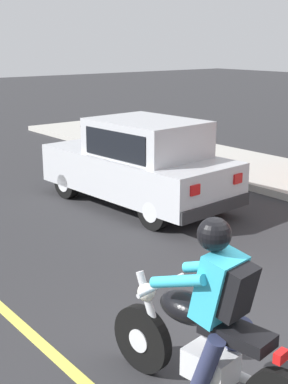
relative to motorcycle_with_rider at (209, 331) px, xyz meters
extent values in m
cylinder|color=black|center=(-0.10, 0.71, -0.37)|extent=(0.19, 0.63, 0.62)
cylinder|color=silver|center=(-0.10, 0.71, -0.37)|extent=(0.15, 0.23, 0.22)
cube|color=silver|center=(0.00, -0.03, -0.29)|extent=(0.33, 0.44, 0.24)
ellipsoid|color=black|center=(-0.03, 0.22, 0.12)|extent=(0.37, 0.56, 0.24)
cube|color=black|center=(0.03, -0.26, 0.08)|extent=(0.34, 0.59, 0.10)
cylinder|color=silver|center=(-0.09, 0.61, -0.05)|extent=(0.12, 0.33, 0.68)
cylinder|color=silver|center=(-0.07, 0.50, 0.23)|extent=(0.56, 0.12, 0.04)
sphere|color=silver|center=(-0.10, 0.66, 0.11)|extent=(0.16, 0.16, 0.16)
cube|color=red|center=(0.09, -0.62, 0.05)|extent=(0.13, 0.08, 0.08)
cylinder|color=#282D4C|center=(-0.17, -0.12, -0.25)|extent=(0.19, 0.37, 0.71)
cylinder|color=#282D4C|center=(0.19, -0.07, -0.25)|extent=(0.19, 0.37, 0.71)
cube|color=#33B2D1|center=(0.01, -0.08, 0.40)|extent=(0.38, 0.37, 0.57)
cylinder|color=#33B2D1|center=(-0.22, 0.13, 0.44)|extent=(0.16, 0.53, 0.26)
cylinder|color=#33B2D1|center=(0.17, 0.19, 0.44)|extent=(0.16, 0.53, 0.26)
sphere|color=black|center=(0.00, -0.02, 0.81)|extent=(0.26, 0.26, 0.26)
cube|color=black|center=(0.03, -0.24, 0.42)|extent=(0.31, 0.28, 0.42)
cylinder|color=black|center=(2.19, 5.94, -0.38)|extent=(0.22, 0.61, 0.60)
cylinder|color=silver|center=(2.19, 5.94, -0.38)|extent=(0.22, 0.34, 0.33)
cylinder|color=black|center=(3.63, 6.04, -0.38)|extent=(0.22, 0.61, 0.60)
cylinder|color=silver|center=(3.63, 6.04, -0.38)|extent=(0.22, 0.34, 0.33)
cylinder|color=black|center=(2.36, 3.55, -0.38)|extent=(0.22, 0.61, 0.60)
cylinder|color=silver|center=(2.36, 3.55, -0.38)|extent=(0.22, 0.34, 0.33)
cylinder|color=black|center=(3.79, 3.65, -0.38)|extent=(0.22, 0.61, 0.60)
cylinder|color=silver|center=(3.79, 3.65, -0.38)|extent=(0.22, 0.34, 0.33)
cube|color=#B7BABF|center=(2.99, 4.80, -0.08)|extent=(1.89, 3.81, 0.70)
cube|color=#B7BABF|center=(3.01, 4.55, 0.56)|extent=(1.57, 2.00, 0.66)
cube|color=black|center=(2.95, 5.42, 0.51)|extent=(1.35, 0.44, 0.51)
cube|color=black|center=(2.29, 4.50, 0.54)|extent=(0.14, 1.52, 0.46)
cube|color=black|center=(3.73, 4.60, 0.54)|extent=(0.14, 1.52, 0.46)
cube|color=silver|center=(2.36, 6.62, 0.04)|extent=(0.24, 0.06, 0.14)
cube|color=red|center=(2.62, 2.91, 0.06)|extent=(0.20, 0.05, 0.16)
cube|color=silver|center=(3.37, 6.69, 0.04)|extent=(0.24, 0.06, 0.14)
cube|color=red|center=(3.63, 2.98, 0.06)|extent=(0.20, 0.05, 0.16)
cube|color=#28282B|center=(2.86, 6.62, -0.33)|extent=(1.61, 0.23, 0.20)
cube|color=#28282B|center=(3.12, 2.97, -0.33)|extent=(1.61, 0.23, 0.20)
camera|label=1|loc=(-2.72, -2.61, 2.19)|focal=50.00mm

